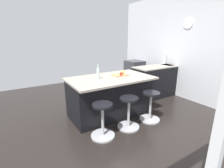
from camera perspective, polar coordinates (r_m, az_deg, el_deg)
ground_plane at (r=3.86m, az=-2.03°, el=-11.19°), size 6.85×6.85×0.00m
interior_partition_left at (r=5.25m, az=24.02°, el=11.78°), size 0.15×5.27×2.99m
sink_cabinet at (r=5.37m, az=17.21°, el=1.42°), size 2.06×0.60×1.21m
oven_range at (r=6.33m, az=7.80°, el=3.97°), size 0.60×0.61×0.90m
kitchen_island at (r=3.81m, az=-0.77°, el=-4.11°), size 1.87×1.09×0.90m
stool_by_window at (r=3.68m, az=13.16°, el=-7.83°), size 0.44×0.44×0.65m
stool_middle at (r=3.32m, az=5.81°, el=-10.20°), size 0.44×0.44×0.65m
stool_near_camera at (r=3.03m, az=-3.26°, el=-12.85°), size 0.44×0.44×0.65m
cutting_board at (r=3.84m, az=2.83°, el=3.12°), size 0.36×0.24×0.02m
apple_yellow at (r=3.96m, az=3.64°, el=4.19°), size 0.07×0.07×0.07m
apple_red at (r=3.77m, az=3.18°, el=3.58°), size 0.07×0.07×0.07m
water_bottle at (r=3.52m, az=-4.86°, el=3.75°), size 0.06×0.06×0.31m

